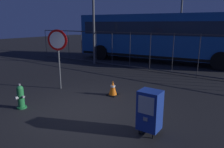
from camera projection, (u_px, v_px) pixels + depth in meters
ground_plane at (79, 111)px, 5.91m from camera, size 60.00×60.00×0.00m
fire_hydrant at (21, 97)px, 6.06m from camera, size 0.33×0.32×0.75m
newspaper_box_primary at (150, 110)px, 4.59m from camera, size 0.48×0.42×1.02m
stop_sign at (58, 47)px, 7.60m from camera, size 0.71×0.31×2.23m
traffic_cone at (113, 88)px, 7.19m from camera, size 0.36×0.36×0.53m
fence_barrier at (161, 53)px, 10.41m from camera, size 18.03×0.04×2.00m
bus_near at (159, 35)px, 13.39m from camera, size 10.72×3.76×3.00m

